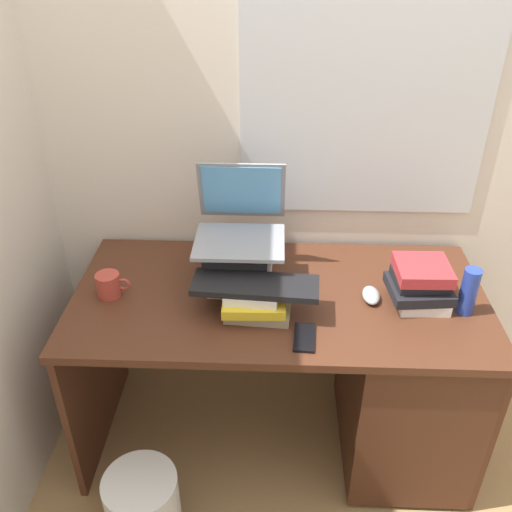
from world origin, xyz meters
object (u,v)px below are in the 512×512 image
(desk, at_px, (375,371))
(keyboard, at_px, (255,285))
(laptop, at_px, (240,220))
(cell_phone, at_px, (304,338))
(book_stack_keyboard_riser, at_px, (256,301))
(computer_mouse, at_px, (371,295))
(mug, at_px, (109,285))
(book_stack_tall, at_px, (239,267))
(water_bottle, at_px, (469,291))
(book_stack_side, at_px, (420,284))
(wastebasket, at_px, (144,510))

(desk, bearing_deg, keyboard, -170.61)
(laptop, relative_size, keyboard, 0.75)
(keyboard, xyz_separation_m, cell_phone, (0.16, -0.13, -0.10))
(book_stack_keyboard_riser, xyz_separation_m, computer_mouse, (0.40, 0.08, -0.03))
(desk, relative_size, keyboard, 3.50)
(laptop, xyz_separation_m, computer_mouse, (0.46, -0.14, -0.21))
(book_stack_keyboard_riser, distance_m, mug, 0.52)
(book_stack_tall, bearing_deg, water_bottle, -9.39)
(mug, xyz_separation_m, cell_phone, (0.68, -0.21, -0.04))
(book_stack_tall, distance_m, keyboard, 0.17)
(keyboard, height_order, mug, keyboard)
(mug, distance_m, water_bottle, 1.23)
(book_stack_tall, relative_size, water_bottle, 1.43)
(mug, bearing_deg, book_stack_side, 0.30)
(desk, xyz_separation_m, mug, (-0.97, 0.00, 0.37))
(computer_mouse, bearing_deg, keyboard, -167.99)
(book_stack_side, relative_size, mug, 1.84)
(keyboard, height_order, computer_mouse, keyboard)
(desk, distance_m, mug, 1.04)
(book_stack_keyboard_riser, height_order, book_stack_side, book_stack_side)
(computer_mouse, distance_m, mug, 0.92)
(desk, distance_m, book_stack_side, 0.42)
(water_bottle, bearing_deg, mug, 177.77)
(book_stack_keyboard_riser, bearing_deg, water_bottle, 2.07)
(computer_mouse, bearing_deg, cell_phone, -137.38)
(book_stack_tall, height_order, water_bottle, book_stack_tall)
(book_stack_side, xyz_separation_m, wastebasket, (-0.93, -0.46, -0.65))
(cell_phone, distance_m, wastebasket, 0.82)
(water_bottle, distance_m, wastebasket, 1.32)
(computer_mouse, height_order, mug, mug)
(wastebasket, bearing_deg, keyboard, 45.66)
(laptop, relative_size, wastebasket, 1.03)
(mug, relative_size, wastebasket, 0.39)
(book_stack_keyboard_riser, distance_m, keyboard, 0.06)
(book_stack_keyboard_riser, distance_m, computer_mouse, 0.41)
(cell_phone, bearing_deg, keyboard, 144.48)
(book_stack_keyboard_riser, bearing_deg, desk, 9.16)
(keyboard, relative_size, cell_phone, 3.09)
(mug, bearing_deg, book_stack_keyboard_riser, -8.05)
(desk, bearing_deg, laptop, 163.85)
(book_stack_tall, distance_m, wastebasket, 0.89)
(laptop, height_order, wastebasket, laptop)
(water_bottle, xyz_separation_m, cell_phone, (-0.55, -0.16, -0.08))
(computer_mouse, relative_size, mug, 0.87)
(laptop, relative_size, mug, 2.64)
(computer_mouse, bearing_deg, laptop, 163.23)
(book_stack_side, bearing_deg, wastebasket, -153.89)
(desk, relative_size, book_stack_tall, 6.04)
(water_bottle, distance_m, cell_phone, 0.58)
(mug, height_order, wastebasket, mug)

